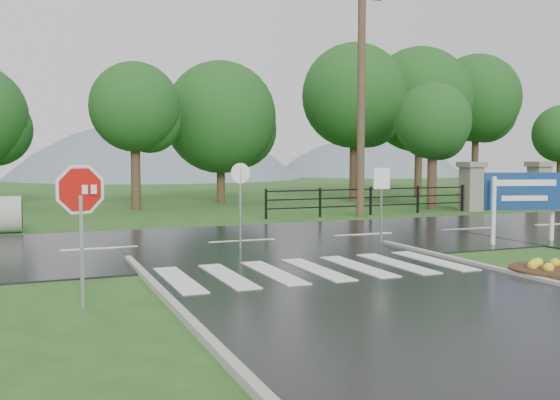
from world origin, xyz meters
name	(u,v)px	position (x,y,z in m)	size (l,w,h in m)	color
ground	(468,333)	(0.00, 0.00, 0.00)	(120.00, 120.00, 0.00)	#24511B
main_road	(242,242)	(0.00, 10.00, 0.00)	(90.00, 8.00, 0.04)	black
crosswalk	(316,269)	(0.00, 5.00, 0.06)	(6.50, 2.80, 0.02)	silver
pillar_west	(471,185)	(13.00, 16.00, 1.18)	(1.00, 1.00, 2.24)	gray
pillar_east	(539,184)	(17.00, 16.00, 1.18)	(1.00, 1.00, 2.24)	gray
fence_west	(371,198)	(7.75, 16.00, 0.72)	(9.58, 0.08, 1.20)	black
hills	(119,314)	(3.49, 65.00, -15.54)	(102.00, 48.00, 48.00)	slate
treeline	(173,206)	(1.00, 24.00, 0.00)	(83.20, 5.20, 10.00)	#154416
stop_sign	(81,201)	(-4.93, 3.50, 1.76)	(1.07, 0.33, 2.51)	#939399
estate_billboard	(524,195)	(7.29, 6.71, 1.40)	(2.25, 0.72, 2.03)	silver
flower_bed	(552,270)	(4.33, 2.74, 0.13)	(1.70, 1.70, 0.34)	#332111
reg_sign_small	(382,191)	(3.43, 8.02, 1.53)	(0.48, 0.09, 2.16)	#939399
reg_sign_round	(240,196)	(-0.54, 8.56, 1.45)	(0.54, 0.08, 2.31)	#939399
utility_pole_east	(361,97)	(6.97, 15.50, 4.89)	(1.71, 0.32, 9.62)	#473523
entrance_tree_left	(433,122)	(11.92, 17.50, 4.10)	(3.56, 3.56, 5.92)	#3D2B1C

